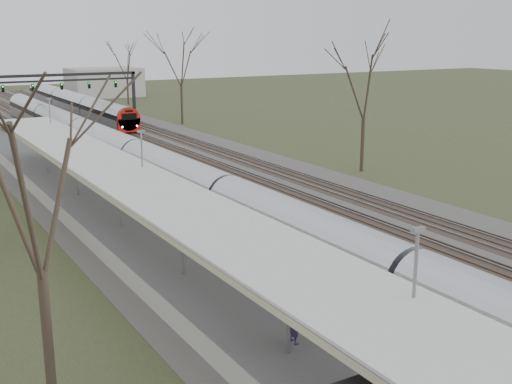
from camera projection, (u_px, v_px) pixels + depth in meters
track_bed at (144, 161)px, 56.24m from camera, size 24.00×160.00×0.22m
platform at (101, 220)px, 36.91m from camera, size 3.50×69.00×1.00m
canopy at (125, 177)px, 32.32m from camera, size 4.10×50.00×3.11m
signal_gantry at (55, 83)px, 80.12m from camera, size 21.00×0.59×6.08m
tree_west_near at (34, 174)px, 17.23m from camera, size 5.00×5.00×10.30m
tree_east_far at (365, 81)px, 50.45m from camera, size 5.00×5.00×10.30m
train_near at (138, 160)px, 49.49m from camera, size 2.62×90.21×3.05m
train_far at (74, 103)px, 89.41m from camera, size 2.62×45.21×3.05m
passenger at (294, 318)px, 20.97m from camera, size 0.48×0.69×1.79m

